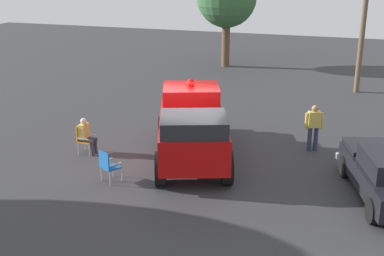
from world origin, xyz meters
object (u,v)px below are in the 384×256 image
lawn_chair_spare (108,164)px  spectator_standing (314,125)px  lawn_chair_near_truck (83,137)px  utility_pole (364,20)px  spectator_seated (87,135)px  vintage_fire_truck (192,126)px

lawn_chair_spare → spectator_standing: bearing=129.4°
lawn_chair_near_truck → utility_pole: bearing=142.8°
spectator_seated → utility_pole: size_ratio=0.19×
vintage_fire_truck → spectator_seated: vintage_fire_truck is taller
spectator_seated → lawn_chair_spare: bearing=43.1°
utility_pole → vintage_fire_truck: bearing=-24.8°
lawn_chair_near_truck → lawn_chair_spare: size_ratio=1.00×
spectator_standing → lawn_chair_spare: bearing=-50.6°
lawn_chair_spare → lawn_chair_near_truck: bearing=-135.0°
lawn_chair_near_truck → utility_pole: size_ratio=0.15×
vintage_fire_truck → utility_pole: bearing=155.2°
lawn_chair_spare → utility_pole: bearing=152.9°
spectator_standing → utility_pole: (-9.05, 1.36, 2.65)m
vintage_fire_truck → lawn_chair_spare: bearing=-35.9°
spectator_standing → lawn_chair_near_truck: bearing=-70.2°
spectator_standing → utility_pole: 9.53m
spectator_standing → utility_pole: bearing=171.5°
vintage_fire_truck → lawn_chair_spare: (2.55, -1.84, -0.61)m
vintage_fire_truck → spectator_standing: 4.36m
spectator_seated → utility_pole: utility_pole is taller
utility_pole → spectator_seated: bearing=-36.7°
lawn_chair_near_truck → spectator_standing: 8.06m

